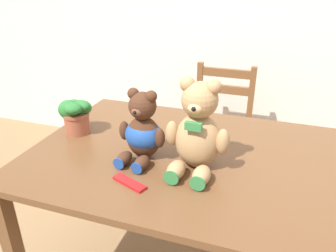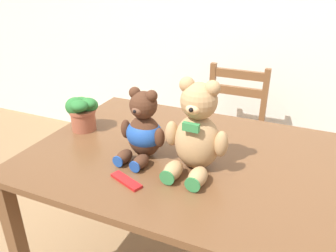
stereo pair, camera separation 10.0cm
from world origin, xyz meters
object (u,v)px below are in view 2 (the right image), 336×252
(chocolate_bar, at_px, (126,181))
(teddy_bear_left, at_px, (143,130))
(teddy_bear_right, at_px, (196,133))
(potted_plant, at_px, (82,110))
(wooden_chair_behind, at_px, (231,129))

(chocolate_bar, bearing_deg, teddy_bear_left, 98.06)
(teddy_bear_right, relative_size, chocolate_bar, 2.56)
(teddy_bear_right, bearing_deg, potted_plant, -8.53)
(wooden_chair_behind, relative_size, teddy_bear_left, 2.88)
(potted_plant, bearing_deg, teddy_bear_left, -15.76)
(wooden_chair_behind, relative_size, teddy_bear_right, 2.34)
(teddy_bear_right, relative_size, potted_plant, 2.16)
(chocolate_bar, bearing_deg, potted_plant, 143.51)
(teddy_bear_left, height_order, teddy_bear_right, teddy_bear_right)
(teddy_bear_right, bearing_deg, chocolate_bar, 45.98)
(teddy_bear_right, xyz_separation_m, potted_plant, (-0.64, 0.12, -0.06))
(teddy_bear_left, relative_size, chocolate_bar, 2.08)
(teddy_bear_right, height_order, potted_plant, teddy_bear_right)
(teddy_bear_right, height_order, chocolate_bar, teddy_bear_right)
(teddy_bear_right, xyz_separation_m, chocolate_bar, (-0.21, -0.20, -0.16))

